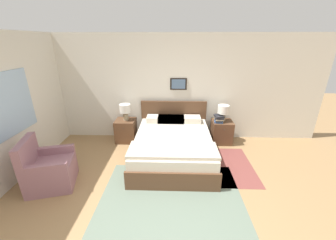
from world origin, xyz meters
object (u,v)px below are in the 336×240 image
object	(u,v)px
nightstand_by_door	(222,132)
table_lamp_by_door	(223,111)
armchair	(49,170)
table_lamp_near_window	(125,110)
bed	(173,145)
nightstand_near_window	(126,130)

from	to	relation	value
nightstand_by_door	table_lamp_by_door	bearing A→B (deg)	136.62
armchair	table_lamp_near_window	world-z (taller)	table_lamp_near_window
bed	nightstand_by_door	bearing A→B (deg)	33.28
table_lamp_near_window	table_lamp_by_door	size ratio (longest dim) A/B	1.00
nightstand_near_window	nightstand_by_door	xyz separation A→B (m)	(2.42, 0.00, 0.00)
armchair	bed	bearing A→B (deg)	98.73
nightstand_near_window	table_lamp_near_window	distance (m)	0.56
armchair	table_lamp_near_window	size ratio (longest dim) A/B	2.24
bed	table_lamp_by_door	size ratio (longest dim) A/B	5.19
nightstand_by_door	table_lamp_near_window	bearing A→B (deg)	179.82
nightstand_near_window	nightstand_by_door	world-z (taller)	same
table_lamp_near_window	table_lamp_by_door	distance (m)	2.39
nightstand_by_door	armchair	bearing A→B (deg)	-152.36
table_lamp_near_window	nightstand_near_window	bearing A→B (deg)	-158.14
armchair	nightstand_near_window	distance (m)	2.02
armchair	table_lamp_by_door	world-z (taller)	table_lamp_by_door
nightstand_by_door	bed	bearing A→B (deg)	-146.72
bed	table_lamp_near_window	bearing A→B (deg)	145.99
nightstand_near_window	nightstand_by_door	bearing A→B (deg)	0.00
armchair	nightstand_by_door	world-z (taller)	armchair
table_lamp_near_window	table_lamp_by_door	xyz separation A→B (m)	(2.39, 0.00, 0.00)
bed	armchair	bearing A→B (deg)	-155.78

